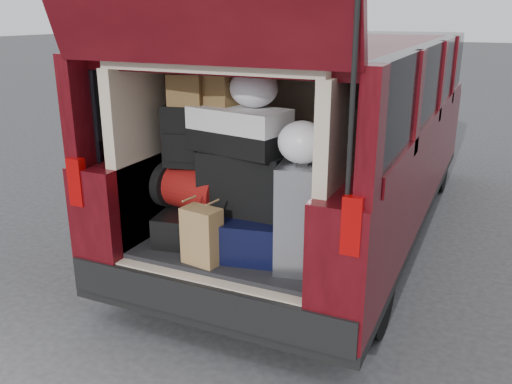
% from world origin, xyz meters
% --- Properties ---
extents(ground, '(80.00, 80.00, 0.00)m').
position_xyz_m(ground, '(0.00, 0.00, 0.00)').
color(ground, '#333336').
rests_on(ground, ground).
extents(minivan, '(1.90, 5.35, 2.77)m').
position_xyz_m(minivan, '(0.00, 1.86, 0.91)').
color(minivan, black).
rests_on(minivan, ground).
extents(load_floor, '(1.24, 1.05, 0.55)m').
position_xyz_m(load_floor, '(0.00, 0.28, 0.28)').
color(load_floor, black).
rests_on(load_floor, ground).
extents(black_hardshell, '(0.45, 0.56, 0.20)m').
position_xyz_m(black_hardshell, '(-0.36, 0.15, 0.65)').
color(black_hardshell, black).
rests_on(black_hardshell, load_floor).
extents(navy_hardshell, '(0.57, 0.65, 0.25)m').
position_xyz_m(navy_hardshell, '(0.06, 0.15, 0.67)').
color(navy_hardshell, black).
rests_on(navy_hardshell, load_floor).
extents(silver_roller, '(0.34, 0.47, 0.64)m').
position_xyz_m(silver_roller, '(0.46, 0.09, 0.87)').
color(silver_roller, white).
rests_on(silver_roller, load_floor).
extents(kraft_bag, '(0.25, 0.18, 0.35)m').
position_xyz_m(kraft_bag, '(-0.10, -0.15, 0.73)').
color(kraft_bag, '#AF844F').
rests_on(kraft_bag, load_floor).
extents(red_duffel, '(0.51, 0.38, 0.30)m').
position_xyz_m(red_duffel, '(-0.34, 0.18, 0.90)').
color(red_duffel, maroon).
rests_on(red_duffel, black_hardshell).
extents(black_soft_case, '(0.54, 0.33, 0.39)m').
position_xyz_m(black_soft_case, '(0.04, 0.18, 0.99)').
color(black_soft_case, black).
rests_on(black_soft_case, navy_hardshell).
extents(backpack, '(0.31, 0.22, 0.40)m').
position_xyz_m(backpack, '(-0.38, 0.16, 1.25)').
color(backpack, black).
rests_on(backpack, red_duffel).
extents(twotone_duffel, '(0.65, 0.42, 0.27)m').
position_xyz_m(twotone_duffel, '(0.00, 0.17, 1.32)').
color(twotone_duffel, silver).
rests_on(twotone_duffel, black_soft_case).
extents(grocery_sack_lower, '(0.25, 0.22, 0.20)m').
position_xyz_m(grocery_sack_lower, '(-0.37, 0.18, 1.55)').
color(grocery_sack_lower, olive).
rests_on(grocery_sack_lower, backpack).
extents(grocery_sack_upper, '(0.24, 0.21, 0.21)m').
position_xyz_m(grocery_sack_upper, '(-0.16, 0.23, 1.56)').
color(grocery_sack_upper, olive).
rests_on(grocery_sack_upper, twotone_duffel).
extents(plastic_bag_center, '(0.34, 0.32, 0.24)m').
position_xyz_m(plastic_bag_center, '(0.08, 0.22, 1.58)').
color(plastic_bag_center, white).
rests_on(plastic_bag_center, twotone_duffel).
extents(plastic_bag_right, '(0.32, 0.30, 0.24)m').
position_xyz_m(plastic_bag_right, '(0.45, 0.05, 1.31)').
color(plastic_bag_right, white).
rests_on(plastic_bag_right, silver_roller).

